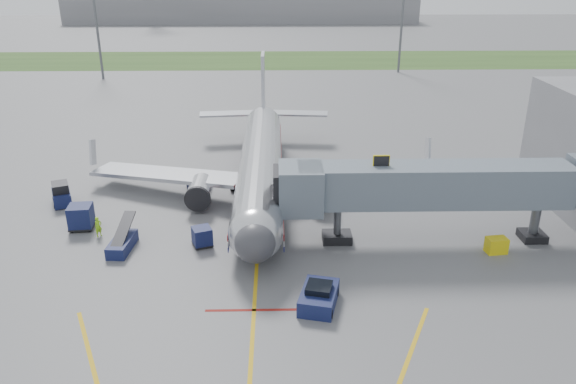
{
  "coord_description": "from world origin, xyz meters",
  "views": [
    {
      "loc": [
        1.46,
        -33.02,
        19.78
      ],
      "look_at": [
        2.32,
        7.18,
        3.2
      ],
      "focal_mm": 35.0,
      "sensor_mm": 36.0,
      "label": 1
    }
  ],
  "objects_px": {
    "airliner": "(261,164)",
    "pushback_tug": "(319,296)",
    "belt_loader": "(122,243)",
    "baggage_tug": "(61,195)",
    "ramp_worker": "(98,227)"
  },
  "relations": [
    {
      "from": "pushback_tug",
      "to": "belt_loader",
      "type": "bearing_deg",
      "value": 151.57
    },
    {
      "from": "airliner",
      "to": "baggage_tug",
      "type": "height_order",
      "value": "airliner"
    },
    {
      "from": "airliner",
      "to": "baggage_tug",
      "type": "distance_m",
      "value": 17.7
    },
    {
      "from": "pushback_tug",
      "to": "belt_loader",
      "type": "relative_size",
      "value": 0.9
    },
    {
      "from": "ramp_worker",
      "to": "pushback_tug",
      "type": "bearing_deg",
      "value": -80.69
    },
    {
      "from": "pushback_tug",
      "to": "ramp_worker",
      "type": "xyz_separation_m",
      "value": [
        -16.35,
        9.78,
        0.21
      ]
    },
    {
      "from": "airliner",
      "to": "belt_loader",
      "type": "bearing_deg",
      "value": -131.83
    },
    {
      "from": "pushback_tug",
      "to": "ramp_worker",
      "type": "height_order",
      "value": "ramp_worker"
    },
    {
      "from": "airliner",
      "to": "belt_loader",
      "type": "relative_size",
      "value": 8.33
    },
    {
      "from": "airliner",
      "to": "ramp_worker",
      "type": "distance_m",
      "value": 15.38
    },
    {
      "from": "baggage_tug",
      "to": "belt_loader",
      "type": "relative_size",
      "value": 0.73
    },
    {
      "from": "airliner",
      "to": "ramp_worker",
      "type": "height_order",
      "value": "airliner"
    },
    {
      "from": "airliner",
      "to": "pushback_tug",
      "type": "distance_m",
      "value": 19.28
    },
    {
      "from": "airliner",
      "to": "pushback_tug",
      "type": "relative_size",
      "value": 9.29
    },
    {
      "from": "airliner",
      "to": "pushback_tug",
      "type": "xyz_separation_m",
      "value": [
        4.0,
        -18.75,
        -2.05
      ]
    }
  ]
}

